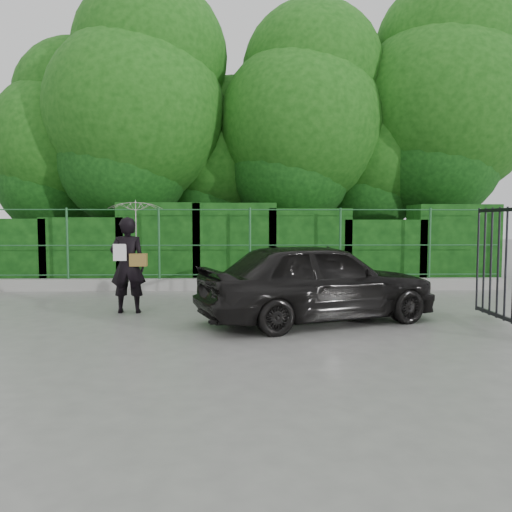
{
  "coord_description": "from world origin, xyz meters",
  "views": [
    {
      "loc": [
        0.28,
        -8.14,
        1.76
      ],
      "look_at": [
        0.48,
        1.3,
        1.1
      ],
      "focal_mm": 35.0,
      "sensor_mm": 36.0,
      "label": 1
    }
  ],
  "objects": [
    {
      "name": "ground",
      "position": [
        0.0,
        0.0,
        0.0
      ],
      "size": [
        80.0,
        80.0,
        0.0
      ],
      "primitive_type": "plane",
      "color": "gray"
    },
    {
      "name": "kerb",
      "position": [
        0.0,
        4.5,
        0.15
      ],
      "size": [
        14.0,
        0.25,
        0.3
      ],
      "primitive_type": "cube",
      "color": "#9E9E99",
      "rests_on": "ground"
    },
    {
      "name": "fence",
      "position": [
        0.22,
        4.5,
        1.2
      ],
      "size": [
        14.13,
        0.06,
        1.8
      ],
      "color": "#23582E",
      "rests_on": "kerb"
    },
    {
      "name": "hedge",
      "position": [
        0.12,
        5.5,
        1.03
      ],
      "size": [
        14.2,
        1.2,
        2.25
      ],
      "color": "black",
      "rests_on": "ground"
    },
    {
      "name": "trees",
      "position": [
        1.14,
        7.74,
        4.62
      ],
      "size": [
        17.1,
        6.15,
        8.08
      ],
      "color": "black",
      "rests_on": "ground"
    },
    {
      "name": "woman",
      "position": [
        -1.87,
        1.45,
        1.42
      ],
      "size": [
        1.0,
        1.02,
        2.18
      ],
      "color": "black",
      "rests_on": "ground"
    },
    {
      "name": "car",
      "position": [
        1.54,
        0.49,
        0.71
      ],
      "size": [
        4.52,
        3.06,
        1.43
      ],
      "primitive_type": "imported",
      "rotation": [
        0.0,
        0.0,
        1.93
      ],
      "color": "black",
      "rests_on": "ground"
    }
  ]
}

